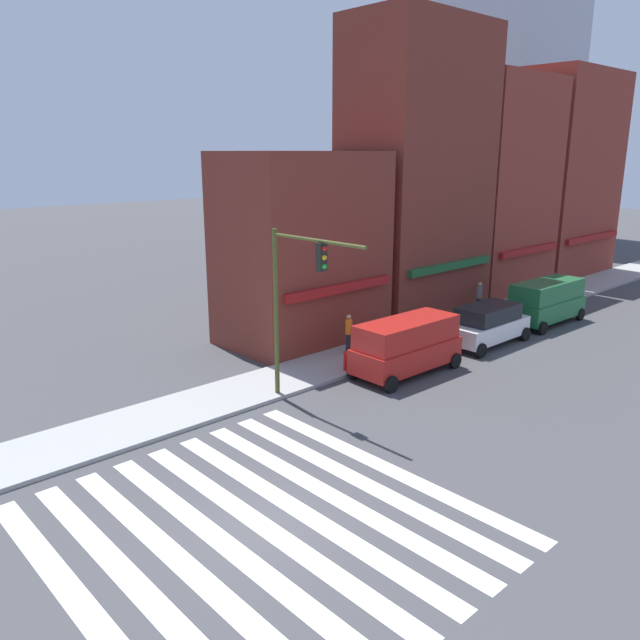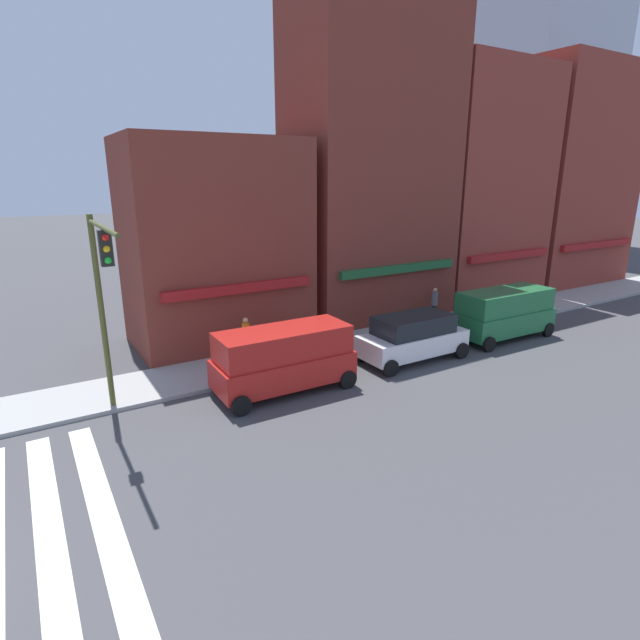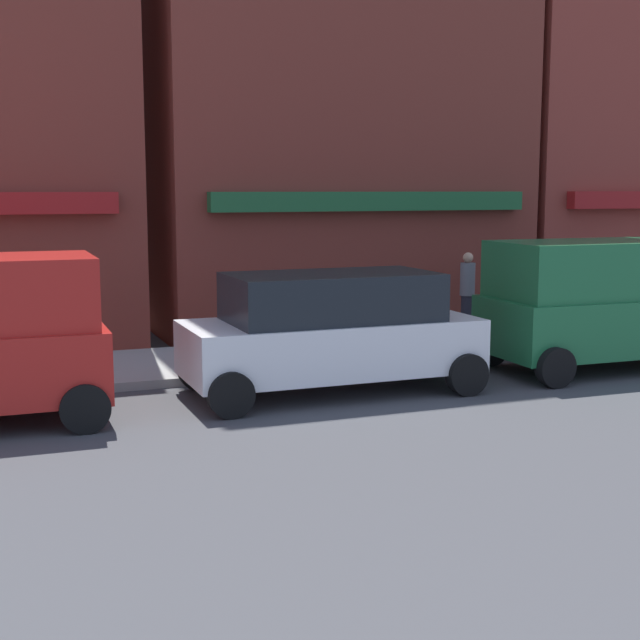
{
  "view_description": "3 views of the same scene",
  "coord_description": "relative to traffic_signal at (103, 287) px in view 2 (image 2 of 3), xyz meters",
  "views": [
    {
      "loc": [
        -8.25,
        -11.11,
        9.05
      ],
      "look_at": [
        5.69,
        4.0,
        3.5
      ],
      "focal_mm": 35.0,
      "sensor_mm": 36.0,
      "label": 1
    },
    {
      "loc": [
        3.67,
        -10.22,
        7.54
      ],
      "look_at": [
        13.56,
        6.0,
        2.0
      ],
      "focal_mm": 28.0,
      "sensor_mm": 36.0,
      "label": 2
    },
    {
      "loc": [
        12.04,
        -8.3,
        3.26
      ],
      "look_at": [
        17.13,
        4.7,
        1.2
      ],
      "focal_mm": 50.0,
      "sensor_mm": 36.0,
      "label": 3
    }
  ],
  "objects": [
    {
      "name": "suv_white",
      "position": [
        11.64,
        -0.68,
        -3.33
      ],
      "size": [
        4.71,
        2.12,
        1.94
      ],
      "rotation": [
        0.0,
        0.0,
        0.0
      ],
      "color": "white",
      "rests_on": "ground_plane"
    },
    {
      "name": "van_red",
      "position": [
        5.56,
        -0.68,
        -3.07
      ],
      "size": [
        5.03,
        2.22,
        2.34
      ],
      "rotation": [
        0.0,
        0.0,
        -0.01
      ],
      "color": "#B21E19",
      "rests_on": "ground_plane"
    },
    {
      "name": "fire_hydrant",
      "position": [
        3.69,
        1.02,
        -3.74
      ],
      "size": [
        0.24,
        0.24,
        0.84
      ],
      "color": "red",
      "rests_on": "sidewalk_left"
    },
    {
      "name": "storefront_row",
      "position": [
        20.19,
        6.12,
        2.61
      ],
      "size": [
        34.3,
        5.3,
        15.91
      ],
      "color": "maroon",
      "rests_on": "ground_plane"
    },
    {
      "name": "pedestrian_grey_coat",
      "position": [
        16.19,
        2.8,
        -3.28
      ],
      "size": [
        0.32,
        0.32,
        1.77
      ],
      "rotation": [
        0.0,
        0.0,
        3.31
      ],
      "color": "#23232D",
      "rests_on": "sidewalk_left"
    },
    {
      "name": "van_green",
      "position": [
        17.32,
        -0.68,
        -3.07
      ],
      "size": [
        5.04,
        2.22,
        2.34
      ],
      "rotation": [
        0.0,
        0.0,
        -0.02
      ],
      "color": "#1E6638",
      "rests_on": "ground_plane"
    },
    {
      "name": "pedestrian_orange_vest",
      "position": [
        5.58,
        2.74,
        -3.28
      ],
      "size": [
        0.32,
        0.32,
        1.77
      ],
      "rotation": [
        0.0,
        0.0,
        6.12
      ],
      "color": "#23232D",
      "rests_on": "sidewalk_left"
    },
    {
      "name": "traffic_signal",
      "position": [
        0.0,
        0.0,
        0.0
      ],
      "size": [
        0.32,
        4.58,
        6.41
      ],
      "color": "#474C1E",
      "rests_on": "ground_plane"
    }
  ]
}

